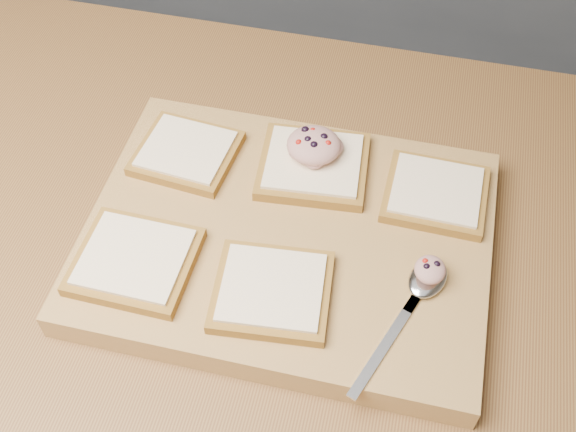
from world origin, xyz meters
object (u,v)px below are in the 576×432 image
cutting_board (288,239)px  spoon (422,287)px  tuna_salad_dollop (314,145)px  bread_far_center (313,165)px

cutting_board → spoon: bearing=-16.4°
cutting_board → tuna_salad_dollop: size_ratio=7.00×
cutting_board → bread_far_center: 0.10m
bread_far_center → spoon: bearing=-43.9°
bread_far_center → tuna_salad_dollop: bearing=102.8°
bread_far_center → spoon: size_ratio=0.74×
tuna_salad_dollop → cutting_board: bearing=-93.6°
bread_far_center → spoon: bread_far_center is taller
cutting_board → bread_far_center: (0.01, 0.10, 0.03)m
spoon → cutting_board: bearing=163.6°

